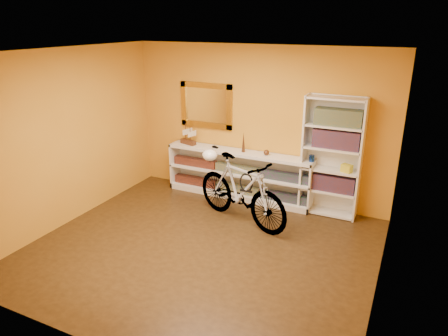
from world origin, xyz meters
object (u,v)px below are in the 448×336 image
at_px(helmet, 210,155).
at_px(bookcase, 331,158).
at_px(console_unit, 238,175).
at_px(bicycle, 241,190).

bearing_deg(helmet, bookcase, 19.79).
bearing_deg(helmet, console_unit, 69.35).
xyz_separation_m(bookcase, helmet, (-1.78, -0.64, -0.02)).
bearing_deg(bookcase, helmet, -160.21).
distance_m(bookcase, bicycle, 1.50).
relative_size(bookcase, bicycle, 1.06).
bearing_deg(console_unit, bookcase, 0.92).
height_order(bookcase, helmet, bookcase).
xyz_separation_m(bookcase, bicycle, (-1.14, -0.88, -0.42)).
relative_size(bookcase, helmet, 7.80).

